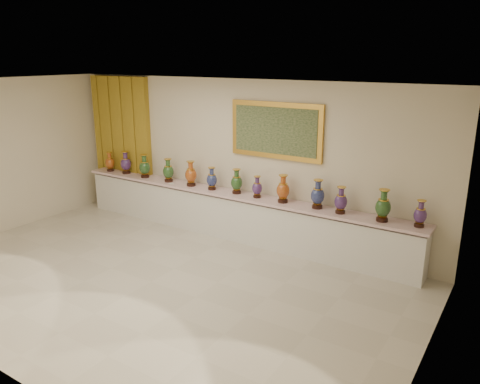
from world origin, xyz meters
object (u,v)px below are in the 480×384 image
object	(u,v)px
counter	(231,215)
vase_0	(110,163)
vase_2	(145,167)
vase_1	(126,164)

from	to	relation	value
counter	vase_0	size ratio (longest dim) A/B	16.79
counter	vase_0	xyz separation A→B (m)	(-3.24, -0.06, 0.66)
counter	vase_2	size ratio (longest dim) A/B	14.70
vase_0	vase_2	size ratio (longest dim) A/B	0.88
vase_1	vase_2	distance (m)	0.60
vase_0	vase_2	xyz separation A→B (m)	(1.06, 0.00, 0.03)
vase_0	vase_2	world-z (taller)	vase_2
vase_0	vase_1	xyz separation A→B (m)	(0.46, 0.04, 0.03)
vase_0	vase_1	bearing A→B (deg)	5.16
vase_1	vase_2	bearing A→B (deg)	-3.55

